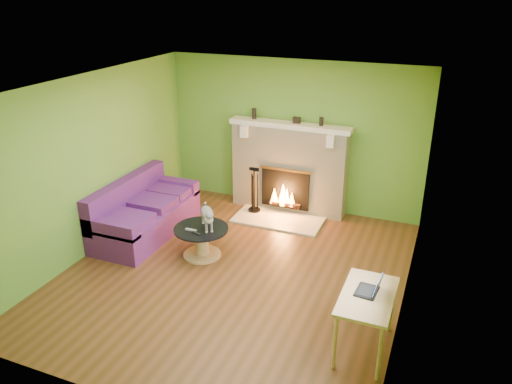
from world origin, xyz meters
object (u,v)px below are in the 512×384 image
desk (367,302)px  sofa (143,213)px  coffee_table (202,240)px  cat (207,216)px

desk → sofa: bearing=159.1°
sofa → coffee_table: 1.25m
coffee_table → desk: (2.60, -1.14, 0.35)m
sofa → coffee_table: sofa is taller
sofa → desk: 4.08m
sofa → desk: (3.81, -1.45, 0.27)m
sofa → coffee_table: (1.21, -0.31, -0.08)m
desk → cat: bearing=154.7°
sofa → cat: size_ratio=3.27×
desk → coffee_table: bearing=156.3°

